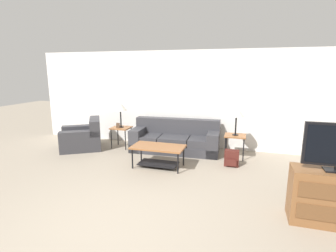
% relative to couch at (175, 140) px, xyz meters
% --- Properties ---
extents(ground_plane, '(24.00, 24.00, 0.00)m').
position_rel_couch_xyz_m(ground_plane, '(0.06, -3.69, -0.30)').
color(ground_plane, gray).
extents(wall_back, '(8.79, 0.06, 2.60)m').
position_rel_couch_xyz_m(wall_back, '(0.06, 0.59, 1.00)').
color(wall_back, white).
rests_on(wall_back, ground_plane).
extents(couch, '(2.29, 0.98, 0.82)m').
position_rel_couch_xyz_m(couch, '(0.00, 0.00, 0.00)').
color(couch, '#38383D').
rests_on(couch, ground_plane).
extents(armchair, '(1.38, 1.37, 0.80)m').
position_rel_couch_xyz_m(armchair, '(-2.46, -0.48, -0.02)').
color(armchair, '#38383D').
rests_on(armchair, ground_plane).
extents(coffee_table, '(1.13, 0.61, 0.47)m').
position_rel_couch_xyz_m(coffee_table, '(-0.05, -1.23, 0.05)').
color(coffee_table, '#935B33').
rests_on(coffee_table, ground_plane).
extents(side_table_left, '(0.50, 0.46, 0.56)m').
position_rel_couch_xyz_m(side_table_left, '(-1.50, -0.09, 0.20)').
color(side_table_left, '#935B33').
rests_on(side_table_left, ground_plane).
extents(side_table_right, '(0.50, 0.46, 0.56)m').
position_rel_couch_xyz_m(side_table_right, '(1.51, -0.09, 0.20)').
color(side_table_right, '#935B33').
rests_on(side_table_right, ground_plane).
extents(table_lamp_left, '(0.34, 0.34, 0.67)m').
position_rel_couch_xyz_m(table_lamp_left, '(-1.50, -0.09, 0.81)').
color(table_lamp_left, black).
rests_on(table_lamp_left, side_table_left).
extents(table_lamp_right, '(0.34, 0.34, 0.67)m').
position_rel_couch_xyz_m(table_lamp_right, '(1.51, -0.09, 0.81)').
color(table_lamp_right, black).
rests_on(table_lamp_right, side_table_right).
extents(tv_console, '(1.09, 0.45, 0.77)m').
position_rel_couch_xyz_m(tv_console, '(2.93, -2.58, 0.09)').
color(tv_console, brown).
rests_on(tv_console, ground_plane).
extents(backpack, '(0.31, 0.24, 0.36)m').
position_rel_couch_xyz_m(backpack, '(1.48, -0.70, -0.12)').
color(backpack, '#4C1E19').
rests_on(backpack, ground_plane).
extents(picture_frame, '(0.10, 0.04, 0.13)m').
position_rel_couch_xyz_m(picture_frame, '(-1.56, -0.16, 0.33)').
color(picture_frame, '#4C3828').
rests_on(picture_frame, side_table_left).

